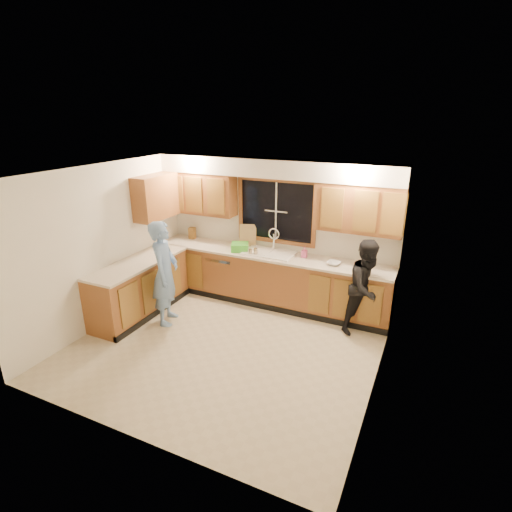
{
  "coord_description": "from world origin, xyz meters",
  "views": [
    {
      "loc": [
        2.51,
        -4.33,
        3.23
      ],
      "look_at": [
        0.19,
        0.65,
        1.22
      ],
      "focal_mm": 28.0,
      "sensor_mm": 36.0,
      "label": 1
    }
  ],
  "objects": [
    {
      "name": "sink",
      "position": [
        0.0,
        1.6,
        0.86
      ],
      "size": [
        0.86,
        0.52,
        0.57
      ],
      "color": "white",
      "rests_on": "countertop_back"
    },
    {
      "name": "can_right",
      "position": [
        -0.17,
        1.42,
        0.98
      ],
      "size": [
        0.09,
        0.09,
        0.12
      ],
      "primitive_type": "cylinder",
      "rotation": [
        0.0,
        0.0,
        -0.38
      ],
      "color": "#B9A88E",
      "rests_on": "countertop_back"
    },
    {
      "name": "base_cabinets_back",
      "position": [
        0.0,
        1.6,
        0.44
      ],
      "size": [
        4.2,
        0.6,
        0.88
      ],
      "primitive_type": "cube",
      "color": "brown",
      "rests_on": "ground"
    },
    {
      "name": "wall_left",
      "position": [
        -2.1,
        0.0,
        1.25
      ],
      "size": [
        0.0,
        3.8,
        3.8
      ],
      "primitive_type": "plane",
      "rotation": [
        1.57,
        0.0,
        1.57
      ],
      "color": "white",
      "rests_on": "ground"
    },
    {
      "name": "soffit",
      "position": [
        0.0,
        1.72,
        2.35
      ],
      "size": [
        4.2,
        0.35,
        0.3
      ],
      "primitive_type": "cube",
      "color": "silver",
      "rests_on": "wall_back"
    },
    {
      "name": "upper_cabinets_left",
      "position": [
        -1.43,
        1.73,
        1.83
      ],
      "size": [
        1.35,
        0.33,
        0.75
      ],
      "primitive_type": "cube",
      "color": "brown",
      "rests_on": "wall_back"
    },
    {
      "name": "dish_crate",
      "position": [
        -0.53,
        1.52,
        0.99
      ],
      "size": [
        0.37,
        0.36,
        0.13
      ],
      "primitive_type": "cube",
      "rotation": [
        0.0,
        0.0,
        0.4
      ],
      "color": "green",
      "rests_on": "countertop_back"
    },
    {
      "name": "stove",
      "position": [
        -1.8,
        -0.22,
        0.45
      ],
      "size": [
        0.58,
        0.75,
        0.9
      ],
      "primitive_type": "cube",
      "color": "white",
      "rests_on": "floor"
    },
    {
      "name": "floor",
      "position": [
        0.0,
        0.0,
        0.0
      ],
      "size": [
        4.2,
        4.2,
        0.0
      ],
      "primitive_type": "plane",
      "color": "beige",
      "rests_on": "ground"
    },
    {
      "name": "woman",
      "position": [
        1.73,
        1.31,
        0.74
      ],
      "size": [
        0.88,
        0.91,
        1.48
      ],
      "primitive_type": "imported",
      "rotation": [
        0.0,
        0.0,
        0.92
      ],
      "color": "black",
      "rests_on": "floor"
    },
    {
      "name": "upper_cabinets_right",
      "position": [
        1.43,
        1.73,
        1.83
      ],
      "size": [
        1.35,
        0.33,
        0.75
      ],
      "primitive_type": "cube",
      "color": "brown",
      "rests_on": "wall_back"
    },
    {
      "name": "countertop_left",
      "position": [
        -1.79,
        0.35,
        0.9
      ],
      "size": [
        0.63,
        1.9,
        0.04
      ],
      "primitive_type": "cube",
      "color": "beige",
      "rests_on": "base_cabinets_left"
    },
    {
      "name": "knife_block",
      "position": [
        -1.68,
        1.77,
        1.03
      ],
      "size": [
        0.13,
        0.12,
        0.22
      ],
      "primitive_type": "cube",
      "rotation": [
        0.0,
        0.0,
        0.15
      ],
      "color": "olive",
      "rests_on": "countertop_back"
    },
    {
      "name": "wall_right",
      "position": [
        2.1,
        0.0,
        1.25
      ],
      "size": [
        0.0,
        3.8,
        3.8
      ],
      "primitive_type": "plane",
      "rotation": [
        1.57,
        0.0,
        -1.57
      ],
      "color": "white",
      "rests_on": "ground"
    },
    {
      "name": "bowl",
      "position": [
        1.14,
        1.54,
        0.95
      ],
      "size": [
        0.25,
        0.25,
        0.05
      ],
      "primitive_type": "imported",
      "rotation": [
        0.0,
        0.0,
        -0.16
      ],
      "color": "silver",
      "rests_on": "countertop_back"
    },
    {
      "name": "wall_back",
      "position": [
        0.0,
        1.9,
        1.25
      ],
      "size": [
        4.2,
        0.0,
        4.2
      ],
      "primitive_type": "plane",
      "rotation": [
        1.57,
        0.0,
        0.0
      ],
      "color": "white",
      "rests_on": "ground"
    },
    {
      "name": "cutting_board",
      "position": [
        -0.51,
        1.82,
        1.12
      ],
      "size": [
        0.32,
        0.2,
        0.39
      ],
      "primitive_type": "cube",
      "rotation": [
        -0.21,
        0.0,
        0.36
      ],
      "color": "tan",
      "rests_on": "countertop_back"
    },
    {
      "name": "countertop_back",
      "position": [
        0.0,
        1.58,
        0.9
      ],
      "size": [
        4.2,
        0.63,
        0.04
      ],
      "primitive_type": "cube",
      "color": "beige",
      "rests_on": "base_cabinets_back"
    },
    {
      "name": "upper_cabinets_return",
      "position": [
        -1.94,
        1.12,
        1.83
      ],
      "size": [
        0.33,
        0.9,
        0.75
      ],
      "primitive_type": "cube",
      "color": "brown",
      "rests_on": "wall_left"
    },
    {
      "name": "soap_bottle",
      "position": [
        0.61,
        1.67,
        1.01
      ],
      "size": [
        0.09,
        0.09,
        0.18
      ],
      "primitive_type": "imported",
      "rotation": [
        0.0,
        0.0,
        -0.05
      ],
      "color": "#E15593",
      "rests_on": "countertop_back"
    },
    {
      "name": "dishwasher",
      "position": [
        -0.85,
        1.59,
        0.41
      ],
      "size": [
        0.6,
        0.56,
        0.82
      ],
      "primitive_type": "cube",
      "color": "white",
      "rests_on": "floor"
    },
    {
      "name": "base_cabinets_left",
      "position": [
        -1.8,
        0.35,
        0.44
      ],
      "size": [
        0.6,
        1.9,
        0.88
      ],
      "primitive_type": "cube",
      "color": "brown",
      "rests_on": "ground"
    },
    {
      "name": "can_left",
      "position": [
        -0.26,
        1.39,
        0.97
      ],
      "size": [
        0.07,
        0.07,
        0.11
      ],
      "primitive_type": "cylinder",
      "rotation": [
        0.0,
        0.0,
        -0.2
      ],
      "color": "#B9A88E",
      "rests_on": "countertop_back"
    },
    {
      "name": "window_frame",
      "position": [
        0.0,
        1.89,
        1.6
      ],
      "size": [
        1.44,
        0.03,
        1.14
      ],
      "color": "black",
      "rests_on": "wall_back"
    },
    {
      "name": "ceiling",
      "position": [
        0.0,
        0.0,
        2.5
      ],
      "size": [
        4.2,
        4.2,
        0.0
      ],
      "primitive_type": "plane",
      "rotation": [
        3.14,
        0.0,
        0.0
      ],
      "color": "white"
    },
    {
      "name": "man",
      "position": [
        -1.21,
        0.29,
        0.84
      ],
      "size": [
        0.59,
        0.71,
        1.68
      ],
      "primitive_type": "imported",
      "rotation": [
        0.0,
        0.0,
        1.92
      ],
      "color": "#749EDC",
      "rests_on": "floor"
    }
  ]
}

